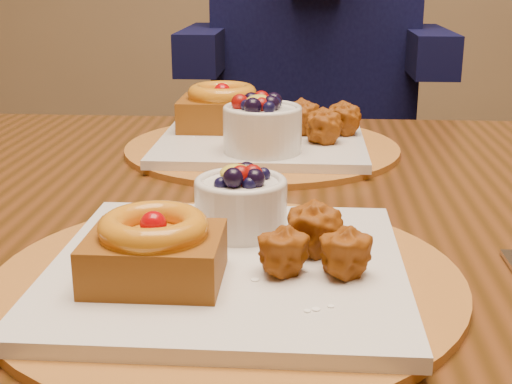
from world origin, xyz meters
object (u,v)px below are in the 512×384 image
at_px(dining_table, 250,264).
at_px(place_setting_near, 226,257).
at_px(chair_far, 288,189).
at_px(place_setting_far, 259,131).

distance_m(dining_table, place_setting_near, 0.24).
relative_size(dining_table, place_setting_near, 4.21).
height_order(dining_table, chair_far, chair_far).
xyz_separation_m(dining_table, place_setting_far, (-0.00, 0.21, 0.11)).
bearing_deg(dining_table, place_setting_near, -90.56).
relative_size(place_setting_far, chair_far, 0.47).
xyz_separation_m(place_setting_far, chair_far, (0.02, 0.80, -0.33)).
bearing_deg(place_setting_far, place_setting_near, -89.78).
bearing_deg(place_setting_far, dining_table, -88.99).
distance_m(place_setting_far, chair_far, 0.87).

